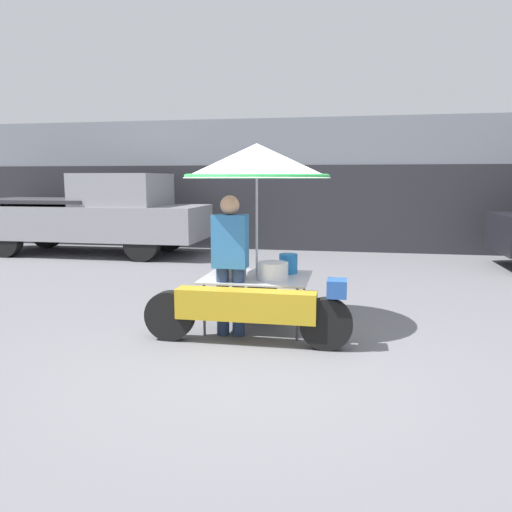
{
  "coord_description": "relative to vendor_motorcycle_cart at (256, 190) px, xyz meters",
  "views": [
    {
      "loc": [
        0.84,
        -4.59,
        1.75
      ],
      "look_at": [
        -0.21,
        1.02,
        0.87
      ],
      "focal_mm": 35.0,
      "sensor_mm": 36.0,
      "label": 1
    }
  ],
  "objects": [
    {
      "name": "vendor_person",
      "position": [
        -0.24,
        -0.28,
        -0.75
      ],
      "size": [
        0.38,
        0.22,
        1.58
      ],
      "color": "navy",
      "rests_on": "ground"
    },
    {
      "name": "ground_plane",
      "position": [
        0.21,
        -0.99,
        -1.63
      ],
      "size": [
        36.0,
        36.0,
        0.0
      ],
      "primitive_type": "plane",
      "color": "slate"
    },
    {
      "name": "pickup_truck",
      "position": [
        -4.81,
        5.15,
        -0.71
      ],
      "size": [
        5.47,
        1.86,
        1.88
      ],
      "color": "black",
      "rests_on": "ground"
    },
    {
      "name": "vendor_motorcycle_cart",
      "position": [
        0.0,
        0.0,
        0.0
      ],
      "size": [
        2.24,
        1.69,
        2.15
      ],
      "color": "black",
      "rests_on": "ground"
    },
    {
      "name": "shopfront_building",
      "position": [
        0.21,
        7.66,
        -0.03
      ],
      "size": [
        28.0,
        2.06,
        3.21
      ],
      "color": "gray",
      "rests_on": "ground"
    }
  ]
}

